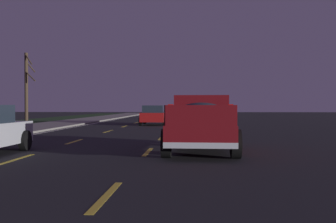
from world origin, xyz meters
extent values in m
plane|color=black|center=(27.00, 0.00, 0.00)|extent=(144.00, 144.00, 0.00)
cube|color=gray|center=(27.00, 7.45, 0.06)|extent=(108.00, 4.00, 0.12)
cube|color=yellow|center=(5.61, -1.75, 0.00)|extent=(2.40, 0.14, 0.01)
cube|color=yellow|center=(12.24, -1.75, 0.00)|extent=(2.40, 0.14, 0.01)
cube|color=yellow|center=(18.15, -1.75, 0.00)|extent=(2.40, 0.14, 0.01)
cube|color=yellow|center=(23.69, -1.75, 0.00)|extent=(2.40, 0.14, 0.01)
cube|color=yellow|center=(28.80, -1.75, 0.00)|extent=(2.40, 0.14, 0.01)
cube|color=yellow|center=(33.84, -1.75, 0.00)|extent=(2.40, 0.14, 0.01)
cube|color=yellow|center=(39.88, -1.75, 0.00)|extent=(2.40, 0.14, 0.01)
cube|color=yellow|center=(45.83, -1.75, 0.00)|extent=(2.40, 0.14, 0.01)
cube|color=yellow|center=(52.20, -1.75, 0.00)|extent=(2.40, 0.14, 0.01)
cube|color=yellow|center=(58.94, -1.75, 0.00)|extent=(2.40, 0.14, 0.01)
cube|color=yellow|center=(65.06, -1.75, 0.00)|extent=(2.40, 0.14, 0.01)
cube|color=yellow|center=(70.35, -1.75, 0.00)|extent=(2.40, 0.14, 0.01)
cube|color=yellow|center=(76.12, -1.75, 0.00)|extent=(2.40, 0.14, 0.01)
cube|color=yellow|center=(10.13, 1.75, 0.00)|extent=(2.40, 0.14, 0.01)
cube|color=yellow|center=(15.96, 1.75, 0.00)|extent=(2.40, 0.14, 0.01)
cube|color=yellow|center=(22.92, 1.75, 0.00)|extent=(2.40, 0.14, 0.01)
cube|color=yellow|center=(28.87, 1.75, 0.00)|extent=(2.40, 0.14, 0.01)
cube|color=yellow|center=(35.37, 1.75, 0.00)|extent=(2.40, 0.14, 0.01)
cube|color=yellow|center=(42.31, 1.75, 0.00)|extent=(2.40, 0.14, 0.01)
cube|color=yellow|center=(49.13, 1.75, 0.00)|extent=(2.40, 0.14, 0.01)
cube|color=yellow|center=(55.50, 1.75, 0.00)|extent=(2.40, 0.14, 0.01)
cube|color=yellow|center=(61.60, 1.75, 0.00)|extent=(2.40, 0.14, 0.01)
cube|color=yellow|center=(68.34, 1.75, 0.00)|extent=(2.40, 0.14, 0.01)
cube|color=yellow|center=(73.61, 1.75, 0.00)|extent=(2.40, 0.14, 0.01)
cube|color=yellow|center=(79.56, 1.75, 0.00)|extent=(2.40, 0.14, 0.01)
cube|color=silver|center=(27.00, 5.15, 0.00)|extent=(108.00, 0.14, 0.01)
cube|color=maroon|center=(12.51, -3.50, 0.67)|extent=(5.46, 2.18, 0.60)
cube|color=maroon|center=(13.70, -3.54, 1.42)|extent=(2.22, 1.91, 0.90)
cube|color=#1E2833|center=(12.65, -3.50, 1.47)|extent=(0.09, 1.44, 0.50)
cube|color=maroon|center=(11.46, -2.52, 1.25)|extent=(3.02, 0.18, 0.56)
cube|color=maroon|center=(11.40, -4.40, 1.25)|extent=(3.02, 0.18, 0.56)
cube|color=maroon|center=(9.85, -3.41, 1.25)|extent=(0.14, 1.88, 0.56)
cube|color=silver|center=(9.85, -3.41, 0.45)|extent=(0.19, 2.00, 0.16)
cube|color=red|center=(9.89, -2.61, 1.45)|extent=(0.06, 0.14, 0.20)
cube|color=red|center=(9.84, -4.21, 1.45)|extent=(0.06, 0.14, 0.20)
ellipsoid|color=#232833|center=(11.43, -3.46, 1.29)|extent=(2.64, 1.61, 0.64)
sphere|color=silver|center=(11.94, -3.12, 1.15)|extent=(0.40, 0.40, 0.40)
sphere|color=beige|center=(10.82, -3.74, 1.13)|extent=(0.34, 0.34, 0.34)
cylinder|color=black|center=(14.33, -2.56, 0.42)|extent=(0.84, 0.28, 0.84)
cylinder|color=black|center=(14.26, -4.56, 0.42)|extent=(0.84, 0.28, 0.84)
cylinder|color=black|center=(10.76, -2.44, 0.42)|extent=(0.84, 0.28, 0.84)
cylinder|color=black|center=(10.70, -4.44, 0.42)|extent=(0.84, 0.28, 0.84)
cylinder|color=black|center=(12.40, 2.43, 0.34)|extent=(0.68, 0.22, 0.68)
cube|color=maroon|center=(31.51, -0.21, 0.63)|extent=(4.40, 1.81, 0.70)
cube|color=#1E2833|center=(31.26, -0.21, 1.26)|extent=(2.47, 1.59, 0.56)
cylinder|color=black|center=(33.00, 0.69, 0.34)|extent=(0.68, 0.22, 0.68)
cylinder|color=black|center=(33.01, -1.11, 0.34)|extent=(0.68, 0.22, 0.68)
cylinder|color=black|center=(30.01, 0.68, 0.34)|extent=(0.68, 0.22, 0.68)
cylinder|color=black|center=(30.01, -1.12, 0.34)|extent=(0.68, 0.22, 0.68)
cube|color=red|center=(29.36, -0.22, 0.68)|extent=(0.08, 1.51, 0.10)
cylinder|color=#423323|center=(32.49, 10.56, 2.97)|extent=(0.28, 0.28, 5.93)
cylinder|color=#423323|center=(32.11, 10.20, 5.34)|extent=(0.77, 0.86, 1.00)
cylinder|color=#423323|center=(32.15, 10.08, 3.95)|extent=(0.65, 1.08, 0.94)
cylinder|color=#423323|center=(32.55, 10.20, 4.76)|extent=(0.21, 0.78, 0.94)
camera|label=1|loc=(-1.19, -3.17, 1.51)|focal=44.20mm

